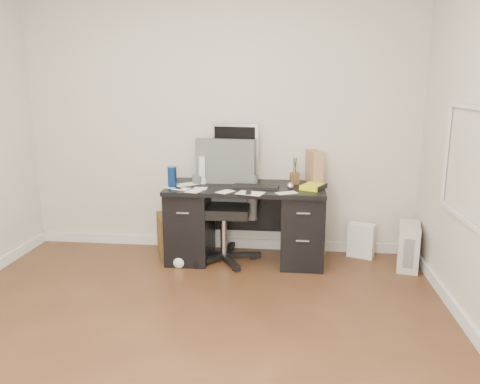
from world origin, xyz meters
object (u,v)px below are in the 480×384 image
object	(u,v)px
keyboard	(256,187)
office_chair	(223,202)
wicker_basket	(180,234)
lcd_monitor	(235,152)
pc_tower	(408,246)
desk	(246,221)

from	to	relation	value
keyboard	office_chair	xyz separation A→B (m)	(-0.32, 0.04, -0.17)
office_chair	wicker_basket	bearing A→B (deg)	164.50
keyboard	office_chair	size ratio (longest dim) A/B	0.36
keyboard	office_chair	world-z (taller)	office_chair
lcd_monitor	keyboard	bearing A→B (deg)	-45.72
pc_tower	wicker_basket	bearing A→B (deg)	-170.15
desk	keyboard	distance (m)	0.39
desk	keyboard	bearing A→B (deg)	-35.85
lcd_monitor	pc_tower	distance (m)	1.90
lcd_monitor	office_chair	world-z (taller)	lcd_monitor
office_chair	wicker_basket	xyz separation A→B (m)	(-0.48, 0.13, -0.38)
keyboard	pc_tower	distance (m)	1.55
desk	lcd_monitor	world-z (taller)	lcd_monitor
desk	keyboard	xyz separation A→B (m)	(0.11, -0.08, 0.36)
lcd_monitor	pc_tower	world-z (taller)	lcd_monitor
pc_tower	keyboard	bearing A→B (deg)	-165.25
lcd_monitor	pc_tower	bearing A→B (deg)	-2.27
office_chair	pc_tower	xyz separation A→B (m)	(1.77, 0.00, -0.38)
lcd_monitor	office_chair	bearing A→B (deg)	-102.54
office_chair	pc_tower	bearing A→B (deg)	-0.41
desk	pc_tower	size ratio (longest dim) A/B	3.59
desk	office_chair	size ratio (longest dim) A/B	1.27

